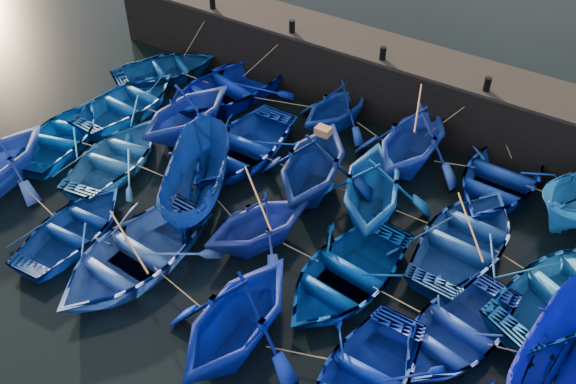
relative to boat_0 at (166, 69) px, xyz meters
The scene contains 33 objects.
ground 11.63m from the boat_0, 39.29° to the right, with size 120.00×120.00×0.00m, color black.
quay_wall 9.56m from the boat_0, 19.26° to the left, with size 26.00×2.50×2.50m, color black.
quay_top 9.75m from the boat_0, 19.26° to the left, with size 26.00×2.50×0.12m, color black.
bollard_0 3.43m from the boat_0, 66.13° to the left, with size 0.24×0.24×0.50m, color black.
bollard_1 5.98m from the boat_0, 24.19° to the left, with size 0.24×0.24×0.50m, color black.
bollard_2 9.57m from the boat_0, 14.00° to the left, with size 0.24×0.24×0.50m, color black.
bollard_3 13.40m from the boat_0, ahead, with size 0.24×0.24×0.50m, color black.
boat_0 is the anchor object (origin of this frame).
boat_1 3.23m from the boat_0, ahead, with size 4.14×5.79×1.20m, color #0318A1.
boat_2 8.03m from the boat_0, ahead, with size 3.17×3.68×1.94m, color #113397.
boat_3 11.42m from the boat_0, ahead, with size 3.99×4.63×2.44m, color #1C3CC2.
boat_4 14.53m from the boat_0, ahead, with size 3.75×5.24×1.09m, color #0F31A8.
boat_6 2.90m from the boat_0, 79.62° to the right, with size 3.49×4.88×1.01m, color #0C4D94.
boat_7 4.58m from the boat_0, 37.73° to the right, with size 3.80×4.41×2.32m, color #1A3598.
boat_8 6.71m from the boat_0, 25.19° to the right, with size 3.81×5.33×1.10m, color navy.
boat_9 9.71m from the boat_0, 17.63° to the right, with size 4.08×4.73×2.49m, color navy.
boat_10 11.78m from the boat_0, 14.14° to the right, with size 3.94×4.57×2.40m, color blue.
boat_11 14.95m from the boat_0, 11.03° to the right, with size 3.72×5.20×1.08m, color navy.
boat_12 18.26m from the boat_0, 10.31° to the right, with size 4.05×5.67×1.18m, color #1B66AA.
boat_13 5.85m from the boat_0, 89.34° to the right, with size 3.24×4.53×0.94m, color #014CA7.
boat_14 6.30m from the boat_0, 64.80° to the right, with size 3.37×4.71×0.98m, color #2566B1.
boat_15 8.47m from the boat_0, 41.71° to the right, with size 1.92×5.10×1.97m, color navy.
boat_16 11.03m from the boat_0, 33.57° to the right, with size 3.21×3.72×1.96m, color #2034A5.
boat_17 13.72m from the boat_0, 26.60° to the right, with size 3.62×5.06×1.05m, color navy.
boat_18 16.88m from the boat_0, 21.73° to the right, with size 3.26×4.56×0.95m, color #1F3FBE.
boat_19 19.26m from the boat_0, 18.27° to the right, with size 1.98×5.25×2.03m, color #060E93.
boat_21 10.00m from the boat_0, 65.17° to the right, with size 3.07×4.30×0.89m, color navy.
boat_22 11.15m from the boat_0, 53.72° to the right, with size 3.92×5.47×1.14m, color blue.
boat_23 14.45m from the boat_0, 40.99° to the right, with size 3.98×4.62×2.43m, color #041C9E.
boat_24 16.86m from the boat_0, 31.82° to the right, with size 3.27×4.57×0.95m, color #0621A2.
wooden_crate 10.19m from the boat_0, 17.11° to the right, with size 0.48×0.36×0.26m, color #9A6D43.
mooring_ropes 9.31m from the boat_0, 14.78° to the right, with size 17.68×11.65×2.10m.
loose_oars 11.43m from the boat_0, 22.97° to the right, with size 10.33×11.28×1.42m.
Camera 1 is at (8.74, -10.15, 14.37)m, focal length 40.00 mm.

